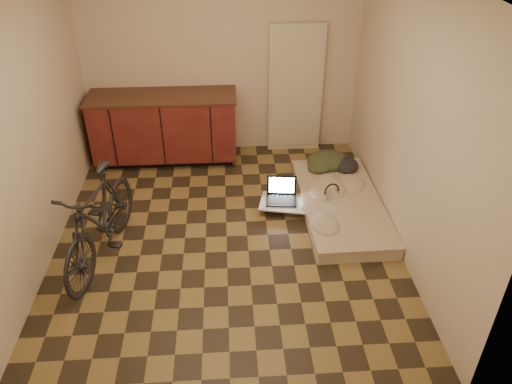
{
  "coord_description": "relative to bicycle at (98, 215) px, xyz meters",
  "views": [
    {
      "loc": [
        0.04,
        -4.16,
        3.29
      ],
      "look_at": [
        0.31,
        -0.0,
        0.55
      ],
      "focal_mm": 35.0,
      "sensor_mm": 36.0,
      "label": 1
    }
  ],
  "objects": [
    {
      "name": "room_shell",
      "position": [
        1.2,
        0.25,
        0.79
      ],
      "size": [
        3.5,
        4.0,
        2.6
      ],
      "color": "olive",
      "rests_on": "ground"
    },
    {
      "name": "lap_desk",
      "position": [
        1.89,
        0.71,
        -0.43
      ],
      "size": [
        0.67,
        0.51,
        0.1
      ],
      "rotation": [
        0.0,
        0.0,
        -0.22
      ],
      "color": "brown",
      "rests_on": "ground"
    },
    {
      "name": "mouse",
      "position": [
        2.06,
        0.59,
        -0.4
      ],
      "size": [
        0.09,
        0.12,
        0.04
      ],
      "primitive_type": "ellipsoid",
      "rotation": [
        0.0,
        0.0,
        -0.21
      ],
      "color": "white",
      "rests_on": "lap_desk"
    },
    {
      "name": "laptop",
      "position": [
        1.84,
        0.78,
        -0.37
      ],
      "size": [
        0.37,
        0.34,
        0.23
      ],
      "rotation": [
        0.0,
        0.0,
        -0.11
      ],
      "color": "black",
      "rests_on": "lap_desk"
    },
    {
      "name": "clothing_pile",
      "position": [
        2.54,
        1.4,
        -0.25
      ],
      "size": [
        0.56,
        0.47,
        0.22
      ],
      "primitive_type": null,
      "rotation": [
        0.0,
        0.0,
        0.01
      ],
      "color": "#313921",
      "rests_on": "futon"
    },
    {
      "name": "appliance_panel",
      "position": [
        2.15,
        2.19,
        0.34
      ],
      "size": [
        0.7,
        0.1,
        1.7
      ],
      "primitive_type": "cube",
      "color": "beige",
      "rests_on": "ground"
    },
    {
      "name": "bicycle",
      "position": [
        0.0,
        0.0,
        0.0
      ],
      "size": [
        0.79,
        1.65,
        1.03
      ],
      "primitive_type": "imported",
      "rotation": [
        0.0,
        0.0,
        -0.21
      ],
      "color": "black",
      "rests_on": "ground"
    },
    {
      "name": "cabinets",
      "position": [
        0.45,
        1.96,
        -0.05
      ],
      "size": [
        1.84,
        0.62,
        0.91
      ],
      "color": "black",
      "rests_on": "ground"
    },
    {
      "name": "headphones",
      "position": [
        2.39,
        0.7,
        -0.28
      ],
      "size": [
        0.28,
        0.27,
        0.15
      ],
      "primitive_type": null,
      "rotation": [
        0.0,
        0.0,
        0.41
      ],
      "color": "black",
      "rests_on": "futon"
    },
    {
      "name": "futon",
      "position": [
        2.5,
        0.65,
        -0.44
      ],
      "size": [
        0.9,
        1.83,
        0.16
      ],
      "rotation": [
        0.0,
        0.0,
        0.01
      ],
      "color": "beige",
      "rests_on": "ground"
    }
  ]
}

